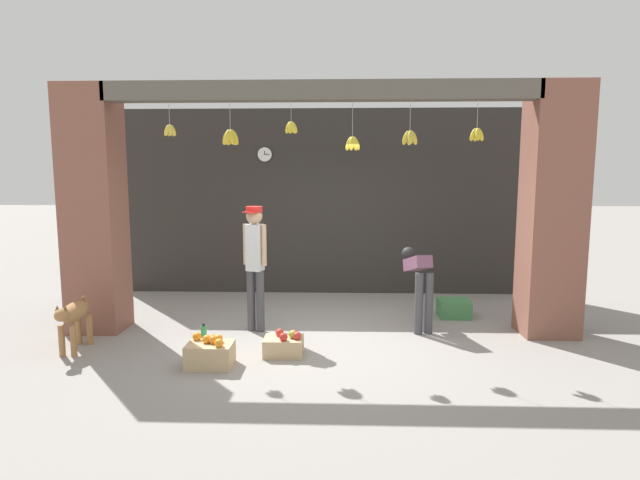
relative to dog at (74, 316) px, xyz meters
The scene contains 13 objects.
ground_plane 3.01m from the dog, 10.98° to the left, with size 60.00×60.00×0.00m, color gray.
shop_back_wall 4.50m from the dog, 47.61° to the left, with size 7.36×0.12×3.27m, color #2D2B28.
shop_pillar_left 1.49m from the dog, 96.97° to the left, with size 0.70×0.60×3.27m, color brown.
shop_pillar_right 6.14m from the dog, ahead, with size 0.70×0.60×3.27m, color brown.
storefront_awning 4.02m from the dog, 13.28° to the left, with size 5.46×0.29×0.87m.
dog is the anchor object (origin of this frame).
shopkeeper 2.30m from the dog, 22.82° to the left, with size 0.33×0.30×1.70m.
worker_stooping 4.41m from the dog, 13.68° to the left, with size 0.35×0.83×1.08m.
fruit_crate_oranges 1.83m from the dog, 13.88° to the right, with size 0.50×0.36×0.35m.
fruit_crate_apples 2.56m from the dog, ahead, with size 0.46×0.34×0.30m.
produce_box_green 5.19m from the dog, 18.40° to the left, with size 0.46×0.38×0.27m, color #42844C.
water_bottle 1.55m from the dog, ahead, with size 0.07×0.07×0.28m.
wall_clock 4.19m from the dog, 59.00° to the left, with size 0.26×0.03×0.26m.
Camera 1 is at (0.22, -6.28, 2.09)m, focal length 28.00 mm.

